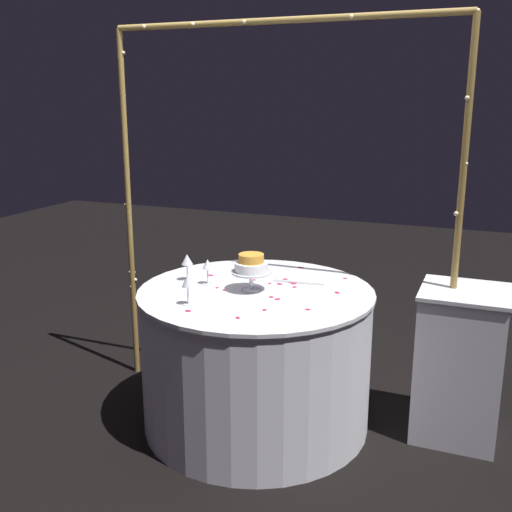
{
  "coord_description": "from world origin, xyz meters",
  "views": [
    {
      "loc": [
        1.18,
        -2.93,
        1.82
      ],
      "look_at": [
        0.0,
        0.0,
        0.99
      ],
      "focal_mm": 42.59,
      "sensor_mm": 36.0,
      "label": 1
    }
  ],
  "objects_px": {
    "side_table": "(459,363)",
    "wine_glass_1": "(208,266)",
    "tiered_cake": "(251,266)",
    "wine_glass_2": "(188,282)",
    "wine_glass_0": "(187,261)",
    "main_table": "(256,357)",
    "decorative_arch": "(277,164)",
    "cake_knife": "(302,283)"
  },
  "relations": [
    {
      "from": "main_table",
      "to": "side_table",
      "type": "distance_m",
      "value": 1.11
    },
    {
      "from": "main_table",
      "to": "wine_glass_2",
      "type": "distance_m",
      "value": 0.67
    },
    {
      "from": "main_table",
      "to": "wine_glass_2",
      "type": "xyz_separation_m",
      "value": [
        -0.23,
        -0.35,
        0.52
      ]
    },
    {
      "from": "decorative_arch",
      "to": "wine_glass_0",
      "type": "bearing_deg",
      "value": -146.21
    },
    {
      "from": "main_table",
      "to": "tiered_cake",
      "type": "distance_m",
      "value": 0.54
    },
    {
      "from": "decorative_arch",
      "to": "side_table",
      "type": "height_order",
      "value": "decorative_arch"
    },
    {
      "from": "tiered_cake",
      "to": "wine_glass_0",
      "type": "xyz_separation_m",
      "value": [
        -0.41,
        0.04,
        -0.02
      ]
    },
    {
      "from": "decorative_arch",
      "to": "side_table",
      "type": "xyz_separation_m",
      "value": [
        1.07,
        -0.02,
        -1.04
      ]
    },
    {
      "from": "decorative_arch",
      "to": "main_table",
      "type": "relative_size",
      "value": 1.72
    },
    {
      "from": "tiered_cake",
      "to": "wine_glass_2",
      "type": "height_order",
      "value": "tiered_cake"
    },
    {
      "from": "main_table",
      "to": "wine_glass_1",
      "type": "bearing_deg",
      "value": 179.57
    },
    {
      "from": "wine_glass_0",
      "to": "wine_glass_2",
      "type": "distance_m",
      "value": 0.43
    },
    {
      "from": "wine_glass_1",
      "to": "wine_glass_2",
      "type": "height_order",
      "value": "wine_glass_2"
    },
    {
      "from": "tiered_cake",
      "to": "cake_knife",
      "type": "distance_m",
      "value": 0.34
    },
    {
      "from": "decorative_arch",
      "to": "wine_glass_2",
      "type": "xyz_separation_m",
      "value": [
        -0.23,
        -0.66,
        -0.54
      ]
    },
    {
      "from": "decorative_arch",
      "to": "main_table",
      "type": "xyz_separation_m",
      "value": [
        -0.0,
        -0.31,
        -1.06
      ]
    },
    {
      "from": "wine_glass_0",
      "to": "side_table",
      "type": "bearing_deg",
      "value": 10.4
    },
    {
      "from": "decorative_arch",
      "to": "tiered_cake",
      "type": "relative_size",
      "value": 10.15
    },
    {
      "from": "main_table",
      "to": "wine_glass_0",
      "type": "height_order",
      "value": "wine_glass_0"
    },
    {
      "from": "wine_glass_1",
      "to": "wine_glass_2",
      "type": "relative_size",
      "value": 0.91
    },
    {
      "from": "side_table",
      "to": "wine_glass_1",
      "type": "relative_size",
      "value": 5.79
    },
    {
      "from": "main_table",
      "to": "wine_glass_0",
      "type": "distance_m",
      "value": 0.67
    },
    {
      "from": "tiered_cake",
      "to": "side_table",
      "type": "bearing_deg",
      "value": 15.95
    },
    {
      "from": "side_table",
      "to": "wine_glass_1",
      "type": "height_order",
      "value": "wine_glass_1"
    },
    {
      "from": "main_table",
      "to": "wine_glass_2",
      "type": "relative_size",
      "value": 8.14
    },
    {
      "from": "main_table",
      "to": "side_table",
      "type": "relative_size",
      "value": 1.55
    },
    {
      "from": "main_table",
      "to": "cake_knife",
      "type": "distance_m",
      "value": 0.49
    },
    {
      "from": "decorative_arch",
      "to": "wine_glass_1",
      "type": "xyz_separation_m",
      "value": [
        -0.29,
        -0.31,
        -0.55
      ]
    },
    {
      "from": "tiered_cake",
      "to": "wine_glass_1",
      "type": "xyz_separation_m",
      "value": [
        -0.27,
        0.02,
        -0.03
      ]
    },
    {
      "from": "wine_glass_1",
      "to": "wine_glass_2",
      "type": "bearing_deg",
      "value": -79.96
    },
    {
      "from": "wine_glass_1",
      "to": "cake_knife",
      "type": "height_order",
      "value": "wine_glass_1"
    },
    {
      "from": "side_table",
      "to": "cake_knife",
      "type": "bearing_deg",
      "value": -174.21
    },
    {
      "from": "side_table",
      "to": "wine_glass_2",
      "type": "distance_m",
      "value": 1.53
    },
    {
      "from": "side_table",
      "to": "wine_glass_0",
      "type": "height_order",
      "value": "wine_glass_0"
    },
    {
      "from": "wine_glass_1",
      "to": "decorative_arch",
      "type": "bearing_deg",
      "value": 46.68
    },
    {
      "from": "side_table",
      "to": "wine_glass_2",
      "type": "xyz_separation_m",
      "value": [
        -1.3,
        -0.65,
        0.5
      ]
    },
    {
      "from": "side_table",
      "to": "tiered_cake",
      "type": "distance_m",
      "value": 1.25
    },
    {
      "from": "wine_glass_0",
      "to": "wine_glass_2",
      "type": "height_order",
      "value": "wine_glass_2"
    },
    {
      "from": "main_table",
      "to": "wine_glass_1",
      "type": "distance_m",
      "value": 0.58
    },
    {
      "from": "tiered_cake",
      "to": "wine_glass_1",
      "type": "relative_size",
      "value": 1.52
    },
    {
      "from": "wine_glass_1",
      "to": "tiered_cake",
      "type": "bearing_deg",
      "value": -3.32
    },
    {
      "from": "wine_glass_0",
      "to": "decorative_arch",
      "type": "bearing_deg",
      "value": 33.79
    }
  ]
}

